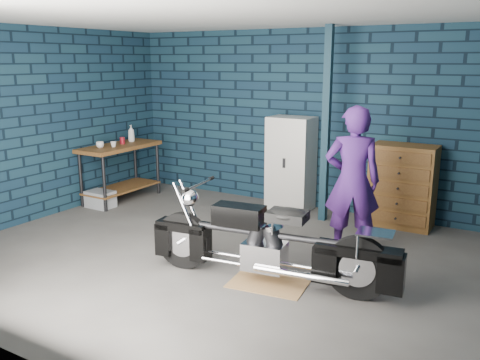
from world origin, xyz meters
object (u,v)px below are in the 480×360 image
object	(u,v)px
locker	(291,163)
tool_chest	(402,186)
motorcycle	(270,237)
storage_bin	(100,199)
workbench	(121,173)
person	(352,181)

from	to	relation	value
locker	tool_chest	xyz separation A→B (m)	(1.67, 0.00, -0.14)
motorcycle	tool_chest	size ratio (longest dim) A/B	1.98
storage_bin	locker	world-z (taller)	locker
workbench	storage_bin	distance (m)	0.60
workbench	storage_bin	xyz separation A→B (m)	(0.02, -0.50, -0.33)
workbench	locker	bearing A→B (deg)	20.23
person	motorcycle	bearing A→B (deg)	49.37
motorcycle	storage_bin	distance (m)	3.72
workbench	motorcycle	bearing A→B (deg)	-24.32
storage_bin	tool_chest	size ratio (longest dim) A/B	0.37
motorcycle	person	bearing A→B (deg)	63.76
person	tool_chest	xyz separation A→B (m)	(0.27, 1.32, -0.31)
workbench	person	xyz separation A→B (m)	(3.97, -0.37, 0.42)
locker	tool_chest	bearing A→B (deg)	0.00
motorcycle	storage_bin	world-z (taller)	motorcycle
workbench	tool_chest	world-z (taller)	tool_chest
workbench	person	distance (m)	4.01
workbench	locker	xyz separation A→B (m)	(2.58, 0.95, 0.25)
motorcycle	locker	xyz separation A→B (m)	(-0.97, 2.55, 0.21)
locker	tool_chest	world-z (taller)	locker
person	storage_bin	world-z (taller)	person
workbench	tool_chest	xyz separation A→B (m)	(4.25, 0.95, 0.11)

